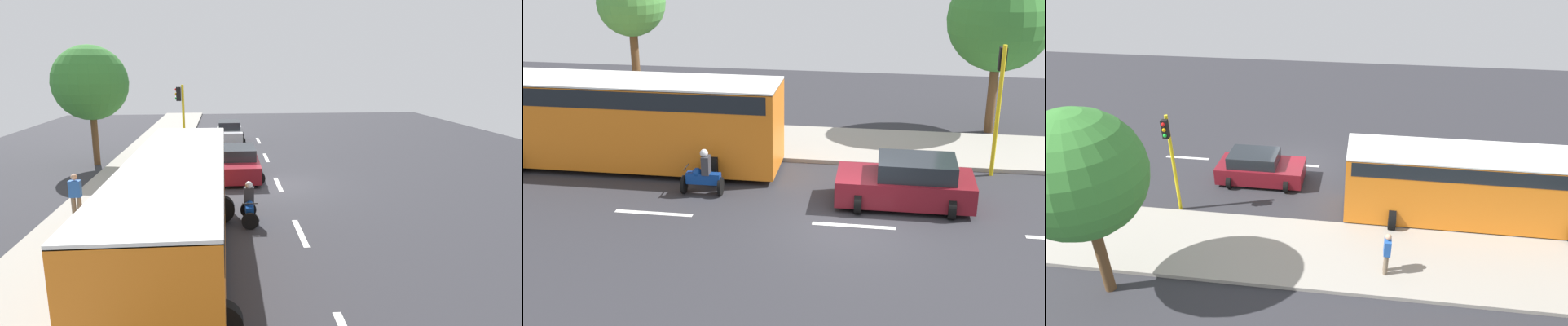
{
  "view_description": "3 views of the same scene",
  "coord_description": "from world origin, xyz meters",
  "views": [
    {
      "loc": [
        2.49,
        19.48,
        5.6
      ],
      "look_at": [
        1.01,
        2.02,
        1.54
      ],
      "focal_mm": 29.55,
      "sensor_mm": 36.0,
      "label": 1
    },
    {
      "loc": [
        -18.0,
        -0.63,
        8.58
      ],
      "look_at": [
        1.45,
        2.25,
        1.29
      ],
      "focal_mm": 47.17,
      "sensor_mm": 36.0,
      "label": 2
    },
    {
      "loc": [
        20.26,
        3.32,
        11.2
      ],
      "look_at": [
        1.88,
        0.82,
        1.19
      ],
      "focal_mm": 30.6,
      "sensor_mm": 36.0,
      "label": 3
    }
  ],
  "objects": [
    {
      "name": "car_silver",
      "position": [
        2.15,
        -11.65,
        0.71
      ],
      "size": [
        2.22,
        4.09,
        1.52
      ],
      "color": "#B7B7BC",
      "rests_on": "ground"
    },
    {
      "name": "sidewalk",
      "position": [
        7.0,
        0.0,
        0.07
      ],
      "size": [
        4.0,
        60.0,
        0.15
      ],
      "primitive_type": "cube",
      "color": "#9E998E",
      "rests_on": "ground"
    },
    {
      "name": "lane_stripe_far_north",
      "position": [
        0.0,
        -12.0,
        0.01
      ],
      "size": [
        0.2,
        2.4,
        0.01
      ],
      "primitive_type": "cube",
      "color": "white",
      "rests_on": "ground"
    },
    {
      "name": "city_bus",
      "position": [
        3.79,
        8.27,
        1.85
      ],
      "size": [
        3.2,
        11.0,
        3.16
      ],
      "color": "orange",
      "rests_on": "ground"
    },
    {
      "name": "ground_plane",
      "position": [
        0.0,
        0.0,
        -0.05
      ],
      "size": [
        40.0,
        60.0,
        0.1
      ],
      "primitive_type": "cube",
      "color": "#2D2D33"
    },
    {
      "name": "lane_stripe_north",
      "position": [
        0.0,
        -6.0,
        0.01
      ],
      "size": [
        0.2,
        2.4,
        0.01
      ],
      "primitive_type": "cube",
      "color": "white",
      "rests_on": "ground"
    },
    {
      "name": "car_maroon",
      "position": [
        1.8,
        -1.53,
        0.71
      ],
      "size": [
        2.36,
        4.17,
        1.52
      ],
      "color": "maroon",
      "rests_on": "ground"
    },
    {
      "name": "motorcycle",
      "position": [
        1.67,
        4.89,
        0.64
      ],
      "size": [
        0.6,
        1.3,
        1.53
      ],
      "color": "black",
      "rests_on": "ground"
    },
    {
      "name": "pedestrian_near_signal",
      "position": [
        7.8,
        4.45,
        1.06
      ],
      "size": [
        0.4,
        0.24,
        1.69
      ],
      "color": "#72604C",
      "rests_on": "sidewalk"
    },
    {
      "name": "lane_stripe_south",
      "position": [
        0.0,
        6.0,
        0.01
      ],
      "size": [
        0.2,
        2.4,
        0.01
      ],
      "primitive_type": "cube",
      "color": "white",
      "rests_on": "ground"
    },
    {
      "name": "traffic_light_corner",
      "position": [
        4.85,
        -4.47,
        2.93
      ],
      "size": [
        0.49,
        0.24,
        4.5
      ],
      "color": "yellow",
      "rests_on": "ground"
    },
    {
      "name": "street_tree_north",
      "position": [
        9.76,
        -5.01,
        4.58
      ],
      "size": [
        4.07,
        4.07,
        6.63
      ],
      "color": "brown",
      "rests_on": "ground"
    },
    {
      "name": "lane_stripe_mid",
      "position": [
        0.0,
        0.0,
        0.01
      ],
      "size": [
        0.2,
        2.4,
        0.01
      ],
      "primitive_type": "cube",
      "color": "white",
      "rests_on": "ground"
    }
  ]
}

